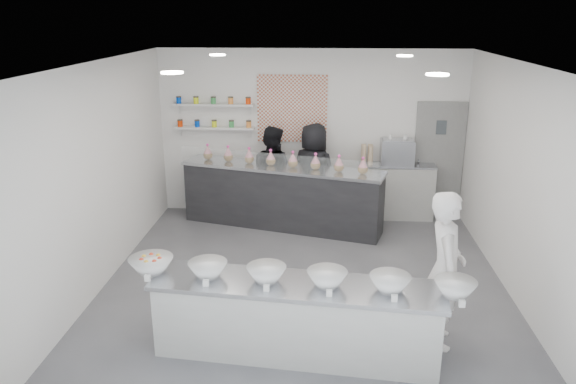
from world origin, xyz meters
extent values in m
plane|color=#515156|center=(0.00, 0.00, 0.00)|extent=(6.00, 6.00, 0.00)
plane|color=white|center=(0.00, 0.00, 3.00)|extent=(6.00, 6.00, 0.00)
plane|color=white|center=(0.00, 3.00, 1.50)|extent=(5.50, 0.00, 5.50)
plane|color=white|center=(-2.75, 0.00, 1.50)|extent=(0.00, 6.00, 6.00)
plane|color=white|center=(2.75, 0.00, 1.50)|extent=(0.00, 6.00, 6.00)
cube|color=gray|center=(2.30, 2.97, 1.05)|extent=(0.88, 0.04, 2.10)
cube|color=#AF5537|center=(-0.35, 2.98, 1.95)|extent=(1.25, 0.03, 1.20)
cube|color=silver|center=(-1.75, 2.90, 1.60)|extent=(1.45, 0.22, 0.04)
cube|color=silver|center=(-1.75, 2.90, 2.02)|extent=(1.45, 0.22, 0.04)
cylinder|color=white|center=(-1.40, -1.00, 2.98)|extent=(0.24, 0.24, 0.02)
cylinder|color=white|center=(1.40, -1.00, 2.98)|extent=(0.24, 0.24, 0.02)
cylinder|color=white|center=(-1.40, 1.60, 2.98)|extent=(0.24, 0.24, 0.02)
cylinder|color=white|center=(1.40, 1.60, 2.98)|extent=(0.24, 0.24, 0.02)
cube|color=#BABAB4|center=(-0.02, -1.64, 0.43)|extent=(3.18, 1.03, 0.85)
cube|color=black|center=(-0.48, 2.19, 0.55)|extent=(3.56, 1.58, 1.09)
cube|color=white|center=(-0.56, 1.89, 1.24)|extent=(3.34, 0.96, 0.30)
cube|color=#BABAB4|center=(1.55, 2.78, 0.50)|extent=(1.35, 0.43, 1.01)
cube|color=#93969E|center=(1.53, 2.78, 1.23)|extent=(0.58, 0.40, 0.44)
imported|color=white|center=(1.59, -1.30, 0.90)|extent=(0.48, 0.69, 1.80)
imported|color=black|center=(-0.69, 2.60, 0.85)|extent=(1.02, 0.92, 1.70)
imported|color=black|center=(0.05, 2.60, 0.88)|extent=(1.01, 0.86, 1.76)
camera|label=1|loc=(0.25, -7.00, 3.60)|focal=35.00mm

